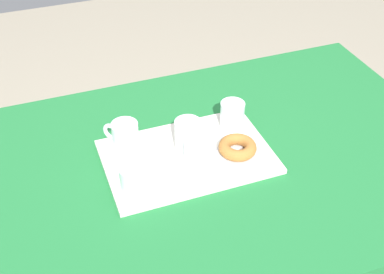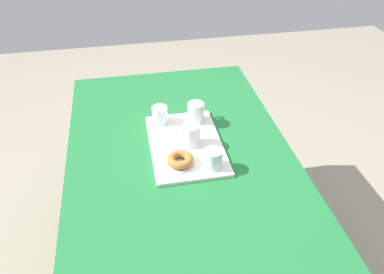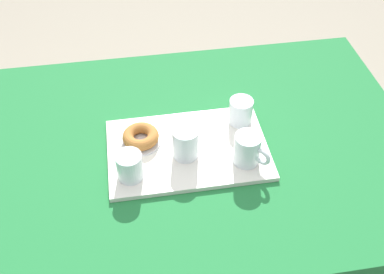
# 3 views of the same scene
# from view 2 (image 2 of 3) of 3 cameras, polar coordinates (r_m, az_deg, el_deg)

# --- Properties ---
(ground_plane) EXTENTS (6.00, 6.00, 0.00)m
(ground_plane) POSITION_cam_2_polar(r_m,az_deg,el_deg) (2.17, -1.36, -18.46)
(ground_plane) COLOR gray
(dining_table) EXTENTS (1.47, 0.94, 0.78)m
(dining_table) POSITION_cam_2_polar(r_m,az_deg,el_deg) (1.65, -1.70, -4.97)
(dining_table) COLOR #1E6B33
(dining_table) RESTS_ON ground
(serving_tray) EXTENTS (0.46, 0.30, 0.01)m
(serving_tray) POSITION_cam_2_polar(r_m,az_deg,el_deg) (1.62, -0.96, -1.11)
(serving_tray) COLOR silver
(serving_tray) RESTS_ON dining_table
(tea_mug_left) EXTENTS (0.07, 0.11, 0.09)m
(tea_mug_left) POSITION_cam_2_polar(r_m,az_deg,el_deg) (1.59, -0.13, 0.24)
(tea_mug_left) COLOR white
(tea_mug_left) RESTS_ON serving_tray
(tea_mug_right) EXTENTS (0.09, 0.10, 0.09)m
(tea_mug_right) POSITION_cam_2_polar(r_m,az_deg,el_deg) (1.73, 0.60, 3.64)
(tea_mug_right) COLOR white
(tea_mug_right) RESTS_ON serving_tray
(water_glass_near) EXTENTS (0.07, 0.07, 0.08)m
(water_glass_near) POSITION_cam_2_polar(r_m,az_deg,el_deg) (1.73, -4.85, 3.19)
(water_glass_near) COLOR white
(water_glass_near) RESTS_ON serving_tray
(water_glass_far) EXTENTS (0.07, 0.07, 0.08)m
(water_glass_far) POSITION_cam_2_polar(r_m,az_deg,el_deg) (1.48, 3.22, -3.36)
(water_glass_far) COLOR white
(water_glass_far) RESTS_ON serving_tray
(donut_plate_left) EXTENTS (0.12, 0.12, 0.01)m
(donut_plate_left) POSITION_cam_2_polar(r_m,az_deg,el_deg) (1.51, -1.76, -3.99)
(donut_plate_left) COLOR silver
(donut_plate_left) RESTS_ON serving_tray
(sugar_donut_left) EXTENTS (0.11, 0.11, 0.03)m
(sugar_donut_left) POSITION_cam_2_polar(r_m,az_deg,el_deg) (1.50, -1.77, -3.42)
(sugar_donut_left) COLOR #A3662D
(sugar_donut_left) RESTS_ON donut_plate_left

